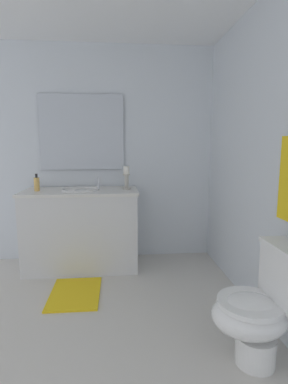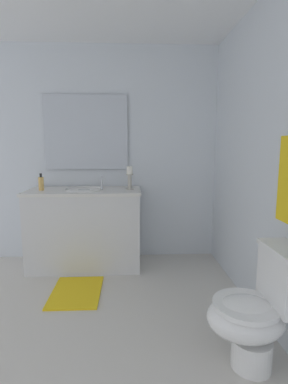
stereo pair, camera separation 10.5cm
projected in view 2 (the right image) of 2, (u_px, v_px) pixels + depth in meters
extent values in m
cube|color=beige|center=(64.00, 338.00, 2.08)|extent=(3.16, 3.00, 0.02)
cube|color=silver|center=(285.00, 161.00, 1.96)|extent=(3.16, 0.04, 2.45)
cube|color=silver|center=(90.00, 155.00, 3.45)|extent=(0.04, 3.00, 2.45)
cube|color=silver|center=(85.00, 230.00, 3.25)|extent=(0.55, 1.18, 0.83)
cube|color=silver|center=(84.00, 191.00, 3.19)|extent=(0.58, 1.21, 0.03)
sphere|color=black|center=(32.00, 224.00, 3.32)|extent=(0.02, 0.02, 0.02)
sphere|color=black|center=(26.00, 229.00, 3.12)|extent=(0.02, 0.02, 0.02)
ellipsoid|color=white|center=(84.00, 194.00, 3.19)|extent=(0.38, 0.30, 0.11)
torus|color=white|center=(84.00, 189.00, 3.18)|extent=(0.40, 0.40, 0.02)
cylinder|color=silver|center=(102.00, 183.00, 3.18)|extent=(0.02, 0.02, 0.14)
cube|color=silver|center=(86.00, 133.00, 3.37)|extent=(0.02, 0.94, 0.84)
cylinder|color=#B7B2A5|center=(130.00, 189.00, 3.22)|extent=(0.09, 0.09, 0.01)
cylinder|color=#B7B2A5|center=(130.00, 182.00, 3.20)|extent=(0.04, 0.04, 0.15)
cylinder|color=#B7B2A5|center=(130.00, 175.00, 3.19)|extent=(0.08, 0.08, 0.01)
cylinder|color=white|center=(130.00, 170.00, 3.18)|extent=(0.06, 0.06, 0.08)
cylinder|color=#E5B259|center=(41.00, 184.00, 3.13)|extent=(0.06, 0.06, 0.14)
cylinder|color=black|center=(41.00, 175.00, 3.11)|extent=(0.02, 0.02, 0.04)
cylinder|color=white|center=(251.00, 353.00, 1.78)|extent=(0.24, 0.24, 0.18)
ellipsoid|color=white|center=(245.00, 318.00, 1.75)|extent=(0.38, 0.46, 0.24)
cylinder|color=white|center=(246.00, 305.00, 1.73)|extent=(0.39, 0.39, 0.03)
cube|color=white|center=(285.00, 279.00, 1.72)|extent=(0.36, 0.17, 0.32)
cube|color=white|center=(287.00, 250.00, 1.69)|extent=(0.38, 0.19, 0.03)
cube|color=yellow|center=(288.00, 180.00, 1.77)|extent=(0.18, 0.03, 0.52)
cube|color=yellow|center=(76.00, 292.00, 2.70)|extent=(0.60, 0.44, 0.02)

